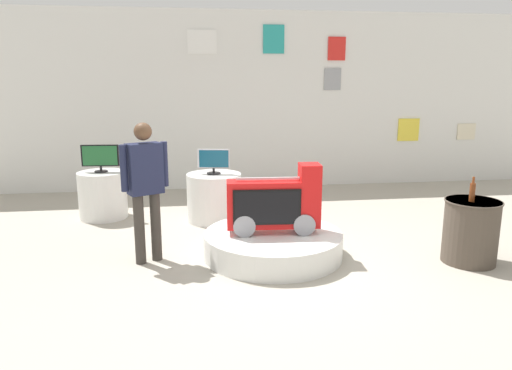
{
  "coord_description": "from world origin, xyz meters",
  "views": [
    {
      "loc": [
        -1.08,
        -5.03,
        2.08
      ],
      "look_at": [
        -0.31,
        0.79,
        0.79
      ],
      "focal_mm": 33.48,
      "sensor_mm": 36.0,
      "label": 1
    }
  ],
  "objects_px": {
    "shopper_browsing_near_truck": "(145,182)",
    "display_pedestal_center_rear": "(103,195)",
    "display_pedestal_left_rear": "(214,197)",
    "tv_on_left_rear": "(214,161)",
    "main_display_pedestal": "(273,244)",
    "side_table_round": "(471,231)",
    "tv_on_center_rear": "(100,157)",
    "bottle_on_side_table": "(472,191)",
    "novelty_firetruck_tv": "(275,206)"
  },
  "relations": [
    {
      "from": "shopper_browsing_near_truck",
      "to": "novelty_firetruck_tv",
      "type": "bearing_deg",
      "value": -0.9
    },
    {
      "from": "tv_on_left_rear",
      "to": "tv_on_center_rear",
      "type": "distance_m",
      "value": 1.73
    },
    {
      "from": "side_table_round",
      "to": "display_pedestal_left_rear",
      "type": "bearing_deg",
      "value": 143.79
    },
    {
      "from": "display_pedestal_left_rear",
      "to": "tv_on_center_rear",
      "type": "bearing_deg",
      "value": 167.62
    },
    {
      "from": "tv_on_center_rear",
      "to": "shopper_browsing_near_truck",
      "type": "height_order",
      "value": "shopper_browsing_near_truck"
    },
    {
      "from": "display_pedestal_left_rear",
      "to": "tv_on_left_rear",
      "type": "distance_m",
      "value": 0.56
    },
    {
      "from": "novelty_firetruck_tv",
      "to": "shopper_browsing_near_truck",
      "type": "bearing_deg",
      "value": 179.1
    },
    {
      "from": "novelty_firetruck_tv",
      "to": "tv_on_left_rear",
      "type": "relative_size",
      "value": 2.37
    },
    {
      "from": "display_pedestal_left_rear",
      "to": "bottle_on_side_table",
      "type": "bearing_deg",
      "value": -37.02
    },
    {
      "from": "display_pedestal_left_rear",
      "to": "tv_on_left_rear",
      "type": "relative_size",
      "value": 1.73
    },
    {
      "from": "display_pedestal_left_rear",
      "to": "display_pedestal_center_rear",
      "type": "height_order",
      "value": "same"
    },
    {
      "from": "bottle_on_side_table",
      "to": "shopper_browsing_near_truck",
      "type": "distance_m",
      "value": 3.7
    },
    {
      "from": "display_pedestal_left_rear",
      "to": "tv_on_left_rear",
      "type": "xyz_separation_m",
      "value": [
        0.0,
        -0.0,
        0.56
      ]
    },
    {
      "from": "shopper_browsing_near_truck",
      "to": "display_pedestal_center_rear",
      "type": "bearing_deg",
      "value": 113.36
    },
    {
      "from": "bottle_on_side_table",
      "to": "display_pedestal_left_rear",
      "type": "bearing_deg",
      "value": 142.98
    },
    {
      "from": "tv_on_left_rear",
      "to": "shopper_browsing_near_truck",
      "type": "bearing_deg",
      "value": -117.96
    },
    {
      "from": "main_display_pedestal",
      "to": "novelty_firetruck_tv",
      "type": "distance_m",
      "value": 0.48
    },
    {
      "from": "novelty_firetruck_tv",
      "to": "bottle_on_side_table",
      "type": "height_order",
      "value": "novelty_firetruck_tv"
    },
    {
      "from": "display_pedestal_left_rear",
      "to": "bottle_on_side_table",
      "type": "height_order",
      "value": "bottle_on_side_table"
    },
    {
      "from": "side_table_round",
      "to": "novelty_firetruck_tv",
      "type": "bearing_deg",
      "value": 167.73
    },
    {
      "from": "display_pedestal_left_rear",
      "to": "shopper_browsing_near_truck",
      "type": "bearing_deg",
      "value": -117.88
    },
    {
      "from": "display_pedestal_center_rear",
      "to": "bottle_on_side_table",
      "type": "xyz_separation_m",
      "value": [
        4.5,
        -2.5,
        0.5
      ]
    },
    {
      "from": "tv_on_left_rear",
      "to": "display_pedestal_left_rear",
      "type": "bearing_deg",
      "value": 100.55
    },
    {
      "from": "display_pedestal_left_rear",
      "to": "shopper_browsing_near_truck",
      "type": "relative_size",
      "value": 0.5
    },
    {
      "from": "tv_on_center_rear",
      "to": "side_table_round",
      "type": "xyz_separation_m",
      "value": [
        4.55,
        -2.47,
        -0.57
      ]
    },
    {
      "from": "main_display_pedestal",
      "to": "tv_on_left_rear",
      "type": "xyz_separation_m",
      "value": [
        -0.63,
        1.6,
        0.77
      ]
    },
    {
      "from": "tv_on_center_rear",
      "to": "bottle_on_side_table",
      "type": "distance_m",
      "value": 5.15
    },
    {
      "from": "novelty_firetruck_tv",
      "to": "display_pedestal_left_rear",
      "type": "xyz_separation_m",
      "value": [
        -0.65,
        1.61,
        -0.27
      ]
    },
    {
      "from": "main_display_pedestal",
      "to": "display_pedestal_left_rear",
      "type": "bearing_deg",
      "value": 111.38
    },
    {
      "from": "tv_on_left_rear",
      "to": "display_pedestal_center_rear",
      "type": "xyz_separation_m",
      "value": [
        -1.69,
        0.38,
        -0.56
      ]
    },
    {
      "from": "display_pedestal_left_rear",
      "to": "side_table_round",
      "type": "bearing_deg",
      "value": -36.21
    },
    {
      "from": "novelty_firetruck_tv",
      "to": "display_pedestal_left_rear",
      "type": "bearing_deg",
      "value": 111.88
    },
    {
      "from": "display_pedestal_center_rear",
      "to": "bottle_on_side_table",
      "type": "bearing_deg",
      "value": -29.01
    },
    {
      "from": "main_display_pedestal",
      "to": "side_table_round",
      "type": "xyz_separation_m",
      "value": [
        2.23,
        -0.49,
        0.23
      ]
    },
    {
      "from": "display_pedestal_center_rear",
      "to": "tv_on_center_rear",
      "type": "distance_m",
      "value": 0.59
    },
    {
      "from": "display_pedestal_left_rear",
      "to": "tv_on_center_rear",
      "type": "height_order",
      "value": "tv_on_center_rear"
    },
    {
      "from": "display_pedestal_left_rear",
      "to": "bottle_on_side_table",
      "type": "xyz_separation_m",
      "value": [
        2.82,
        -2.12,
        0.5
      ]
    },
    {
      "from": "tv_on_left_rear",
      "to": "tv_on_center_rear",
      "type": "bearing_deg",
      "value": 167.49
    },
    {
      "from": "tv_on_left_rear",
      "to": "display_pedestal_center_rear",
      "type": "distance_m",
      "value": 1.82
    },
    {
      "from": "tv_on_left_rear",
      "to": "bottle_on_side_table",
      "type": "xyz_separation_m",
      "value": [
        2.81,
        -2.12,
        -0.06
      ]
    },
    {
      "from": "display_pedestal_left_rear",
      "to": "side_table_round",
      "type": "relative_size",
      "value": 1.1
    },
    {
      "from": "side_table_round",
      "to": "tv_on_left_rear",
      "type": "bearing_deg",
      "value": 143.84
    },
    {
      "from": "tv_on_center_rear",
      "to": "shopper_browsing_near_truck",
      "type": "bearing_deg",
      "value": -66.6
    },
    {
      "from": "novelty_firetruck_tv",
      "to": "side_table_round",
      "type": "height_order",
      "value": "novelty_firetruck_tv"
    },
    {
      "from": "display_pedestal_left_rear",
      "to": "side_table_round",
      "type": "xyz_separation_m",
      "value": [
        2.86,
        -2.09,
        0.02
      ]
    },
    {
      "from": "display_pedestal_center_rear",
      "to": "novelty_firetruck_tv",
      "type": "bearing_deg",
      "value": -40.38
    },
    {
      "from": "tv_on_center_rear",
      "to": "main_display_pedestal",
      "type": "bearing_deg",
      "value": -40.45
    },
    {
      "from": "display_pedestal_left_rear",
      "to": "shopper_browsing_near_truck",
      "type": "height_order",
      "value": "shopper_browsing_near_truck"
    },
    {
      "from": "shopper_browsing_near_truck",
      "to": "bottle_on_side_table",
      "type": "bearing_deg",
      "value": -8.3
    },
    {
      "from": "tv_on_left_rear",
      "to": "display_pedestal_center_rear",
      "type": "relative_size",
      "value": 0.65
    }
  ]
}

